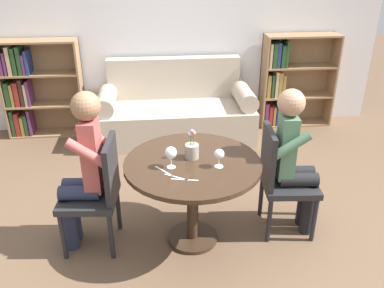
{
  "coord_description": "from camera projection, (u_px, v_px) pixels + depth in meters",
  "views": [
    {
      "loc": [
        -0.27,
        -2.61,
        2.14
      ],
      "look_at": [
        0.0,
        0.05,
        0.83
      ],
      "focal_mm": 38.0,
      "sensor_mm": 36.0,
      "label": 1
    }
  ],
  "objects": [
    {
      "name": "wine_glass_right",
      "position": [
        219.0,
        155.0,
        2.87
      ],
      "size": [
        0.07,
        0.07,
        0.14
      ],
      "color": "white",
      "rests_on": "round_table"
    },
    {
      "name": "flower_vase",
      "position": [
        192.0,
        149.0,
        3.01
      ],
      "size": [
        0.1,
        0.1,
        0.24
      ],
      "color": "#9E9384",
      "rests_on": "round_table"
    },
    {
      "name": "chair_right",
      "position": [
        281.0,
        176.0,
        3.22
      ],
      "size": [
        0.45,
        0.45,
        0.9
      ],
      "rotation": [
        0.0,
        0.0,
        1.49
      ],
      "color": "#232326",
      "rests_on": "ground_plane"
    },
    {
      "name": "round_table",
      "position": [
        193.0,
        176.0,
        3.04
      ],
      "size": [
        1.02,
        1.02,
        0.71
      ],
      "color": "#382619",
      "rests_on": "ground_plane"
    },
    {
      "name": "bookshelf_right",
      "position": [
        288.0,
        82.0,
        5.2
      ],
      "size": [
        0.92,
        0.28,
        1.17
      ],
      "color": "#93704C",
      "rests_on": "ground_plane"
    },
    {
      "name": "knife_right_setting",
      "position": [
        177.0,
        177.0,
        2.78
      ],
      "size": [
        0.17,
        0.11,
        0.0
      ],
      "color": "silver",
      "rests_on": "round_table"
    },
    {
      "name": "ground_plane",
      "position": [
        193.0,
        239.0,
        3.3
      ],
      "size": [
        16.0,
        16.0,
        0.0
      ],
      "primitive_type": "plane",
      "color": "brown"
    },
    {
      "name": "couch",
      "position": [
        176.0,
        113.0,
        4.94
      ],
      "size": [
        1.84,
        0.8,
        0.92
      ],
      "color": "#B7A893",
      "rests_on": "ground_plane"
    },
    {
      "name": "bookshelf_left",
      "position": [
        33.0,
        89.0,
        4.9
      ],
      "size": [
        0.92,
        0.28,
        1.17
      ],
      "color": "#93704C",
      "rests_on": "ground_plane"
    },
    {
      "name": "person_right",
      "position": [
        295.0,
        159.0,
        3.15
      ],
      "size": [
        0.43,
        0.36,
        1.22
      ],
      "rotation": [
        0.0,
        0.0,
        1.49
      ],
      "color": "black",
      "rests_on": "ground_plane"
    },
    {
      "name": "back_wall",
      "position": [
        172.0,
        19.0,
        4.86
      ],
      "size": [
        5.2,
        0.05,
        2.7
      ],
      "color": "silver",
      "rests_on": "ground_plane"
    },
    {
      "name": "knife_left_setting",
      "position": [
        164.0,
        171.0,
        2.86
      ],
      "size": [
        0.13,
        0.16,
        0.0
      ],
      "color": "silver",
      "rests_on": "round_table"
    },
    {
      "name": "fork_left_setting",
      "position": [
        185.0,
        180.0,
        2.75
      ],
      "size": [
        0.19,
        0.05,
        0.0
      ],
      "color": "silver",
      "rests_on": "round_table"
    },
    {
      "name": "chair_left",
      "position": [
        98.0,
        190.0,
        3.04
      ],
      "size": [
        0.46,
        0.46,
        0.9
      ],
      "rotation": [
        0.0,
        0.0,
        -1.66
      ],
      "color": "#232326",
      "rests_on": "ground_plane"
    },
    {
      "name": "person_left",
      "position": [
        83.0,
        168.0,
        2.97
      ],
      "size": [
        0.44,
        0.36,
        1.27
      ],
      "rotation": [
        0.0,
        0.0,
        -1.66
      ],
      "color": "#282D47",
      "rests_on": "ground_plane"
    },
    {
      "name": "wine_glass_left",
      "position": [
        171.0,
        153.0,
        2.86
      ],
      "size": [
        0.09,
        0.09,
        0.16
      ],
      "color": "white",
      "rests_on": "round_table"
    }
  ]
}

